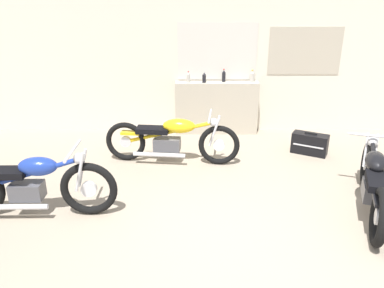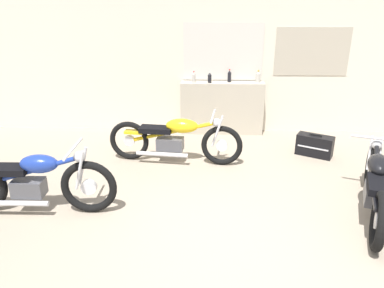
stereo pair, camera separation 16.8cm
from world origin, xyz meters
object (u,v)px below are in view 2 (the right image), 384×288
Objects in this scene: motorcycle_blue at (33,181)px; hard_case_black at (315,146)px; bottle_left_center at (210,78)px; motorcycle_black at (376,185)px; bottle_center at (229,76)px; motorcycle_yellow at (174,138)px; bottle_leftmost at (194,77)px; bottle_right_center at (258,77)px.

hard_case_black is at bearing 26.03° from motorcycle_blue.
bottle_left_center is 0.10× the size of motorcycle_blue.
motorcycle_blue reaches higher than motorcycle_black.
motorcycle_yellow is (-0.90, -1.43, -0.69)m from bottle_center.
bottle_leftmost is 3.65m from motorcycle_black.
bottle_right_center is (0.52, 0.01, -0.01)m from bottle_center.
bottle_right_center is (1.18, 0.07, 0.00)m from bottle_leftmost.
motorcycle_black is (1.07, -2.87, -0.69)m from bottle_right_center.
hard_case_black is at bearing -52.06° from bottle_right_center.
bottle_right_center is 0.11× the size of motorcycle_blue.
bottle_right_center reaches higher than hard_case_black.
hard_case_black is at bearing -30.01° from bottle_left_center.
bottle_center reaches higher than bottle_leftmost.
bottle_center is at bearing 12.07° from bottle_left_center.
bottle_left_center is at bearing -2.62° from bottle_leftmost.
bottle_right_center reaches higher than motorcycle_yellow.
bottle_left_center is 3.63m from motorcycle_blue.
bottle_leftmost is at bearing 57.88° from motorcycle_blue.
bottle_left_center is 0.92× the size of bottle_right_center.
bottle_center reaches higher than bottle_right_center.
bottle_left_center is at bearing 149.99° from hard_case_black.
bottle_leftmost is 0.95× the size of bottle_right_center.
bottle_leftmost is at bearing 128.79° from motorcycle_black.
hard_case_black is at bearing 8.74° from motorcycle_yellow.
bottle_leftmost is 0.88× the size of bottle_center.
bottle_left_center is at bearing 53.84° from motorcycle_blue.
bottle_center is at bearing 119.15° from motorcycle_black.
bottle_leftmost reaches higher than motorcycle_yellow.
motorcycle_blue is (-2.47, -2.96, -0.68)m from bottle_center.
bottle_right_center is 3.14m from motorcycle_black.
bottle_left_center is (0.29, -0.01, -0.00)m from bottle_leftmost.
bottle_left_center reaches higher than motorcycle_yellow.
hard_case_black is at bearing -38.20° from bottle_center.
hard_case_black is (-0.22, 1.78, -0.22)m from motorcycle_black.
bottle_right_center is at bearing 3.58° from bottle_leftmost.
bottle_leftmost is 0.33× the size of hard_case_black.
hard_case_black is (2.03, -1.02, -0.90)m from bottle_leftmost.
motorcycle_black is (1.96, -2.78, -0.68)m from bottle_left_center.
bottle_left_center is 0.10× the size of motorcycle_yellow.
bottle_center is 0.12× the size of motorcycle_blue.
bottle_center reaches higher than bottle_left_center.
bottle_leftmost is 1.18m from bottle_right_center.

